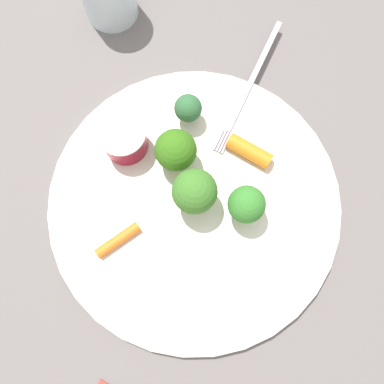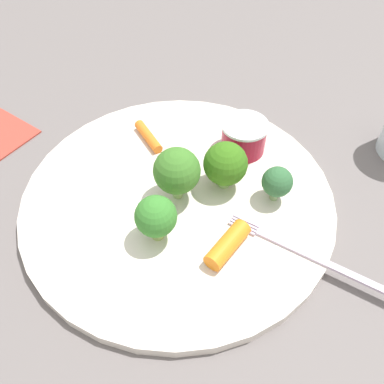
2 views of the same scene
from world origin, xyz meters
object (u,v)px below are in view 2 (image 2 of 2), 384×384
Objects in this scene: broccoli_floret_0 at (277,182)px; carrot_stick_1 at (148,136)px; carrot_stick_0 at (228,245)px; broccoli_floret_2 at (177,170)px; plate at (178,199)px; sauce_cup at (244,137)px; broccoli_floret_3 at (225,164)px; fork at (321,261)px; broccoli_floret_1 at (156,217)px.

broccoli_floret_0 is 0.16m from carrot_stick_1.
broccoli_floret_2 is at bearing 45.45° from carrot_stick_0.
sauce_cup is (0.08, -0.06, 0.02)m from plate.
broccoli_floret_0 reaches higher than carrot_stick_1.
broccoli_floret_2 reaches higher than carrot_stick_0.
plate is 0.10m from broccoli_floret_0.
plate is 5.38× the size of broccoli_floret_2.
sauce_cup is at bearing -12.90° from broccoli_floret_3.
carrot_stick_0 is at bearing -134.03° from plate.
sauce_cup is 1.00× the size of carrot_stick_0.
fork is (-0.07, -0.05, -0.02)m from broccoli_floret_0.
broccoli_floret_2 reaches higher than broccoli_floret_0.
broccoli_floret_0 is at bearing -149.63° from sauce_cup.
broccoli_floret_0 is at bearing -99.36° from broccoli_floret_3.
broccoli_floret_2 is 1.16× the size of carrot_stick_0.
broccoli_floret_2 reaches higher than broccoli_floret_1.
sauce_cup reaches higher than carrot_stick_0.
broccoli_floret_0 is at bearing 34.10° from fork.
broccoli_floret_1 is at bearing 122.87° from broccoli_floret_0.
broccoli_floret_0 reaches higher than plate.
broccoli_floret_0 is (-0.07, -0.04, 0.01)m from sauce_cup.
broccoli_floret_3 is 0.08m from carrot_stick_0.
broccoli_floret_3 is at bearing 52.10° from fork.
carrot_stick_1 is 0.23m from fork.
sauce_cup reaches higher than plate.
sauce_cup is 1.03× the size of broccoli_floret_1.
carrot_stick_1 is at bearing 39.42° from carrot_stick_0.
plate is 0.08m from carrot_stick_0.
broccoli_floret_1 is (-0.07, 0.10, 0.01)m from broccoli_floret_0.
broccoli_floret_3 reaches higher than fork.
broccoli_floret_1 reaches higher than plate.
broccoli_floret_2 is at bearing 144.11° from sauce_cup.
broccoli_floret_2 is at bearing -8.01° from broccoli_floret_1.
sauce_cup is at bearing -35.89° from broccoli_floret_2.
broccoli_floret_3 is (0.01, 0.05, 0.01)m from broccoli_floret_0.
fork reaches higher than plate.
broccoli_floret_3 is at bearing 80.64° from broccoli_floret_0.
carrot_stick_1 is (0.06, 0.15, -0.02)m from broccoli_floret_0.
sauce_cup is 0.10m from broccoli_floret_2.
broccoli_floret_3 is at bearing 9.94° from carrot_stick_0.
sauce_cup reaches higher than carrot_stick_1.
plate is 1.76× the size of fork.
broccoli_floret_0 is 0.77× the size of carrot_stick_1.
carrot_stick_0 is (-0.00, -0.07, -0.02)m from broccoli_floret_1.
carrot_stick_0 is at bearing -140.58° from carrot_stick_1.
plate is 0.15m from fork.
broccoli_floret_0 is 0.08m from carrot_stick_0.
fork is at bearing -110.50° from plate.
carrot_stick_1 is at bearing 60.92° from broccoli_floret_3.
sauce_cup is at bearing -87.15° from carrot_stick_1.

